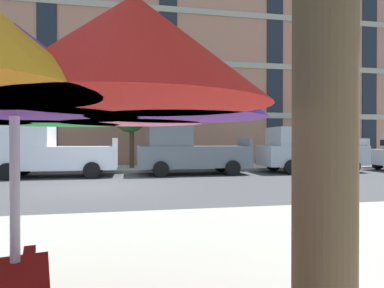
# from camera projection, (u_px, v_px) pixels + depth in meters

# --- Properties ---
(ground_plane) EXTENTS (120.00, 120.00, 0.00)m
(ground_plane) POSITION_uv_depth(u_px,v_px,m) (94.00, 188.00, 10.83)
(ground_plane) COLOR #424244
(sidewalk_far) EXTENTS (56.00, 3.60, 0.12)m
(sidewalk_far) POSITION_uv_depth(u_px,v_px,m) (107.00, 169.00, 17.51)
(sidewalk_far) COLOR #B2ADA3
(sidewalk_far) RESTS_ON ground
(apartment_building) EXTENTS (41.88, 12.08, 19.20)m
(apartment_building) POSITION_uv_depth(u_px,v_px,m) (114.00, 36.00, 25.48)
(apartment_building) COLOR #A87056
(apartment_building) RESTS_ON ground
(pickup_white) EXTENTS (5.10, 2.12, 2.20)m
(pickup_white) POSITION_uv_depth(u_px,v_px,m) (50.00, 153.00, 14.06)
(pickup_white) COLOR silver
(pickup_white) RESTS_ON ground
(pickup_gray_midblock) EXTENTS (5.10, 2.12, 2.20)m
(pickup_gray_midblock) POSITION_uv_depth(u_px,v_px,m) (188.00, 152.00, 15.17)
(pickup_gray_midblock) COLOR slate
(pickup_gray_midblock) RESTS_ON ground
(pickup_silver) EXTENTS (5.10, 2.12, 2.20)m
(pickup_silver) POSITION_uv_depth(u_px,v_px,m) (307.00, 151.00, 16.28)
(pickup_silver) COLOR #A8AAB2
(pickup_silver) RESTS_ON ground
(street_tree_middle) EXTENTS (2.45, 2.38, 4.64)m
(street_tree_middle) POSITION_uv_depth(u_px,v_px,m) (133.00, 107.00, 17.48)
(street_tree_middle) COLOR #4C3823
(street_tree_middle) RESTS_ON ground
(patio_umbrella) EXTENTS (3.28, 3.28, 2.26)m
(patio_umbrella) POSITION_uv_depth(u_px,v_px,m) (14.00, 75.00, 2.06)
(patio_umbrella) COLOR silver
(patio_umbrella) RESTS_ON ground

